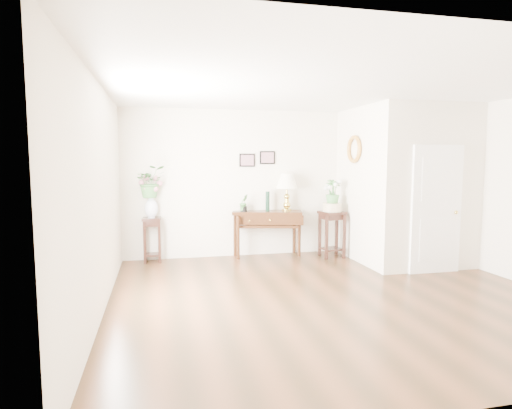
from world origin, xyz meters
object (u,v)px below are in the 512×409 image
object	(u,v)px
plant_stand_a	(152,240)
plant_stand_b	(332,234)
console_table	(267,234)
table_lamp	(287,192)

from	to	relation	value
plant_stand_a	plant_stand_b	size ratio (longest dim) A/B	0.93
plant_stand_a	plant_stand_b	xyz separation A→B (m)	(3.35, -0.34, 0.03)
plant_stand_a	plant_stand_b	distance (m)	3.37
console_table	plant_stand_a	size ratio (longest dim) A/B	1.62
console_table	plant_stand_b	world-z (taller)	same
console_table	plant_stand_a	distance (m)	2.16
console_table	plant_stand_b	distance (m)	1.24
table_lamp	plant_stand_a	distance (m)	2.68
console_table	plant_stand_b	size ratio (longest dim) A/B	1.50
console_table	table_lamp	bearing A→B (deg)	14.67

